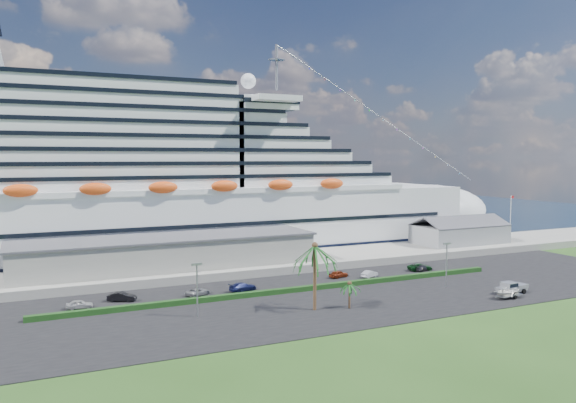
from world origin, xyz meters
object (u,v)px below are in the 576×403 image
boat_trailer (509,292)px  pickup_truck (512,287)px  cruise_ship (159,189)px  parked_car_3 (243,287)px

boat_trailer → pickup_truck: bearing=37.5°
cruise_ship → parked_car_3: bearing=-82.6°
pickup_truck → boat_trailer: bearing=-142.5°
parked_car_3 → pickup_truck: size_ratio=0.85×
parked_car_3 → pickup_truck: 48.06m
parked_car_3 → cruise_ship: bearing=-4.8°
cruise_ship → pickup_truck: bearing=-53.6°
boat_trailer → parked_car_3: bearing=148.3°
cruise_ship → parked_car_3: cruise_ship is taller
pickup_truck → cruise_ship: bearing=126.4°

